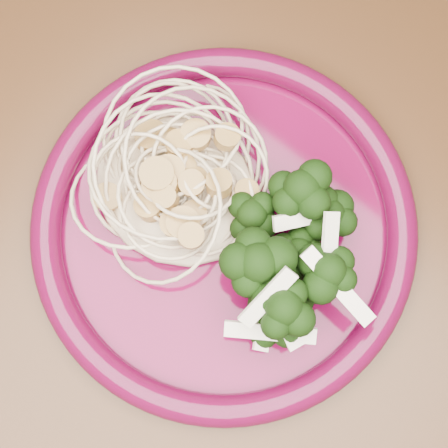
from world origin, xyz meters
TOP-DOWN VIEW (x-y plane):
  - dining_table at (0.00, 0.00)m, footprint 1.20×0.80m
  - dinner_plate at (0.07, 0.07)m, footprint 0.31×0.31m
  - spaghetti_pile at (0.02, 0.07)m, footprint 0.14×0.12m
  - scallop_cluster at (0.02, 0.07)m, footprint 0.13×0.13m
  - broccoli_pile at (0.13, 0.08)m, footprint 0.10×0.17m
  - onion_garnish at (0.13, 0.08)m, footprint 0.07×0.11m

SIDE VIEW (x-z plane):
  - dining_table at x=0.00m, z-range 0.28..1.03m
  - dinner_plate at x=0.07m, z-range 0.75..0.77m
  - spaghetti_pile at x=0.02m, z-range 0.76..0.79m
  - broccoli_pile at x=0.13m, z-range 0.76..0.81m
  - scallop_cluster at x=0.02m, z-range 0.79..0.83m
  - onion_garnish at x=0.13m, z-range 0.79..0.85m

